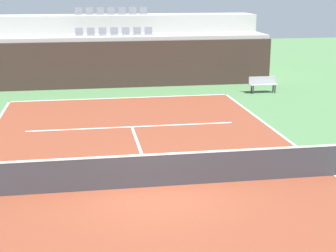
{
  "coord_description": "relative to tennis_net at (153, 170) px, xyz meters",
  "views": [
    {
      "loc": [
        -1.77,
        -13.16,
        5.41
      ],
      "look_at": [
        0.74,
        2.0,
        1.2
      ],
      "focal_mm": 54.39,
      "sensor_mm": 36.0,
      "label": 1
    }
  ],
  "objects": [
    {
      "name": "player_bench",
      "position": [
        7.51,
        12.14,
        -0.0
      ],
      "size": [
        1.5,
        0.4,
        0.85
      ],
      "color": "#99999E",
      "rests_on": "ground_plane"
    },
    {
      "name": "ground_plane",
      "position": [
        0.0,
        0.0,
        -0.51
      ],
      "size": [
        80.0,
        80.0,
        0.0
      ],
      "primitive_type": "plane",
      "color": "#477042"
    },
    {
      "name": "back_wall",
      "position": [
        0.0,
        14.84,
        0.77
      ],
      "size": [
        17.61,
        0.3,
        2.55
      ],
      "primitive_type": "cube",
      "color": "#33231E",
      "rests_on": "ground_plane"
    },
    {
      "name": "centre_service_line",
      "position": [
        0.0,
        3.2,
        -0.5
      ],
      "size": [
        0.1,
        6.4,
        0.0
      ],
      "primitive_type": "cube",
      "color": "white",
      "rests_on": "court_surface"
    },
    {
      "name": "seating_row_lower",
      "position": [
        -0.0,
        16.28,
        2.37
      ],
      "size": [
        4.4,
        0.44,
        0.44
      ],
      "color": "slate",
      "rests_on": "stands_tier_lower"
    },
    {
      "name": "stands_tier_upper",
      "position": [
        0.0,
        18.59,
        1.38
      ],
      "size": [
        17.61,
        2.4,
        3.79
      ],
      "primitive_type": "cube",
      "color": "#9E9E99",
      "rests_on": "ground_plane"
    },
    {
      "name": "baseline_far",
      "position": [
        0.0,
        11.95,
        -0.5
      ],
      "size": [
        11.0,
        0.1,
        0.0
      ],
      "primitive_type": "cube",
      "color": "white",
      "rests_on": "court_surface"
    },
    {
      "name": "service_line_far",
      "position": [
        0.0,
        6.4,
        -0.5
      ],
      "size": [
        8.26,
        0.1,
        0.0
      ],
      "primitive_type": "cube",
      "color": "white",
      "rests_on": "court_surface"
    },
    {
      "name": "tennis_net",
      "position": [
        0.0,
        0.0,
        0.0
      ],
      "size": [
        11.08,
        0.08,
        1.07
      ],
      "color": "black",
      "rests_on": "court_surface"
    },
    {
      "name": "court_surface",
      "position": [
        0.0,
        0.0,
        -0.5
      ],
      "size": [
        11.0,
        24.0,
        0.01
      ],
      "primitive_type": "cube",
      "color": "brown",
      "rests_on": "ground_plane"
    },
    {
      "name": "seating_row_upper",
      "position": [
        -0.0,
        18.68,
        3.4
      ],
      "size": [
        4.4,
        0.44,
        0.44
      ],
      "color": "slate",
      "rests_on": "stands_tier_upper"
    },
    {
      "name": "stands_tier_lower",
      "position": [
        0.0,
        16.19,
        0.87
      ],
      "size": [
        17.61,
        2.4,
        2.75
      ],
      "primitive_type": "cube",
      "color": "#9E9E99",
      "rests_on": "ground_plane"
    },
    {
      "name": "sideline_right",
      "position": [
        5.45,
        0.0,
        -0.5
      ],
      "size": [
        0.1,
        24.0,
        0.0
      ],
      "primitive_type": "cube",
      "color": "white",
      "rests_on": "court_surface"
    }
  ]
}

